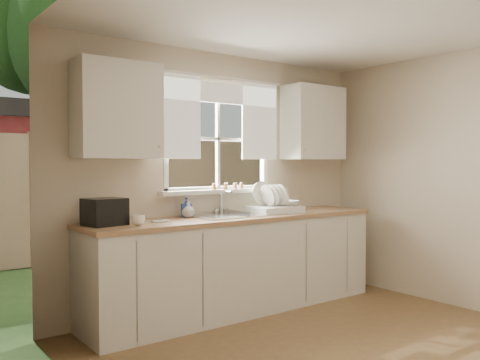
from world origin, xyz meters
TOP-DOWN VIEW (x-y plane):
  - room_walls at (0.00, -0.07)m, footprint 3.62×4.02m
  - ceiling at (0.00, 0.00)m, footprint 3.60×4.00m
  - window at (0.00, 2.00)m, footprint 1.38×0.16m
  - curtains at (0.00, 1.95)m, footprint 1.50×0.03m
  - base_cabinets at (0.00, 1.68)m, footprint 3.00×0.62m
  - countertop at (0.00, 1.68)m, footprint 3.04×0.65m
  - upper_cabinet_left at (-1.15, 1.82)m, footprint 0.70×0.33m
  - upper_cabinet_right at (1.15, 1.82)m, footprint 0.70×0.33m
  - wall_outlet at (0.88, 1.99)m, footprint 0.08×0.01m
  - sill_jars at (0.08, 1.94)m, footprint 0.38×0.04m
  - backyard at (0.58, 8.42)m, footprint 20.00×10.00m
  - sink at (0.00, 1.71)m, footprint 0.88×0.52m
  - dish_rack at (0.46, 1.69)m, footprint 0.51×0.40m
  - bowl at (0.60, 1.64)m, footprint 0.23×0.23m
  - soap_bottle_a at (0.46, 1.80)m, footprint 0.13×0.13m
  - soap_bottle_b at (-0.46, 1.87)m, footprint 0.10×0.10m
  - soap_bottle_c at (-0.46, 1.83)m, footprint 0.14×0.14m
  - saucer at (-0.82, 1.68)m, footprint 0.17×0.17m
  - cup at (-1.09, 1.57)m, footprint 0.13×0.13m
  - black_appliance at (-1.31, 1.73)m, footprint 0.34×0.30m

SIDE VIEW (x-z plane):
  - base_cabinets at x=0.00m, z-range 0.00..0.87m
  - sink at x=0.00m, z-range 0.64..1.04m
  - countertop at x=0.00m, z-range 0.87..0.91m
  - saucer at x=-0.82m, z-range 0.91..0.92m
  - cup at x=-1.09m, z-range 0.91..0.99m
  - dish_rack at x=0.46m, z-range 0.82..1.13m
  - soap_bottle_c at x=-0.46m, z-range 0.91..1.06m
  - soap_bottle_b at x=-0.46m, z-range 0.91..1.09m
  - bowl at x=0.60m, z-range 0.98..1.03m
  - black_appliance at x=-1.31m, z-range 0.91..1.13m
  - soap_bottle_a at x=0.46m, z-range 0.91..1.19m
  - wall_outlet at x=0.88m, z-range 1.02..1.14m
  - sill_jars at x=0.08m, z-range 1.15..1.21m
  - room_walls at x=0.00m, z-range -0.01..2.49m
  - window at x=0.00m, z-range 0.95..2.02m
  - upper_cabinet_left at x=-1.15m, z-range 1.45..2.25m
  - upper_cabinet_right at x=1.15m, z-range 1.45..2.25m
  - curtains at x=0.00m, z-range 1.53..2.34m
  - ceiling at x=0.00m, z-range 2.49..2.51m
  - backyard at x=0.58m, z-range 0.40..6.53m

